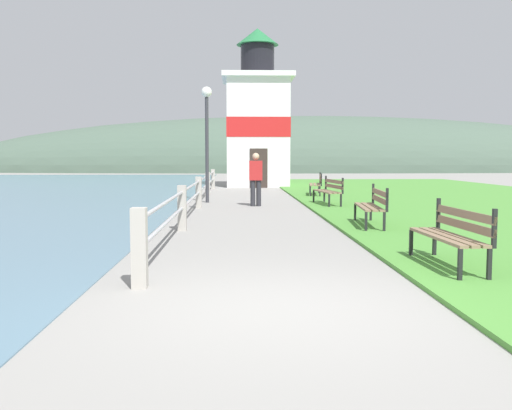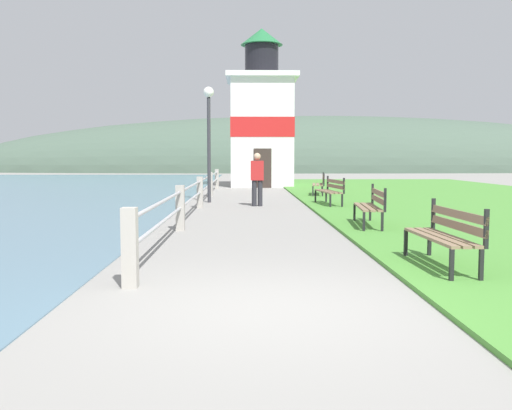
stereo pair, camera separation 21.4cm
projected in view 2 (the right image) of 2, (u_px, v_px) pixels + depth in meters
The scene contains 11 objects.
ground_plane at pixel (269, 309), 5.90m from camera, with size 160.00×160.00×0.00m, color gray.
grass_verge at pixel (482, 203), 19.19m from camera, with size 12.00×39.56×0.06m.
seawall_railing at pixel (200, 190), 17.49m from camera, with size 0.18×21.60×0.97m.
park_bench_near at pixel (446, 232), 7.84m from camera, with size 0.53×1.85×0.94m.
park_bench_midway at pixel (372, 204), 12.57m from camera, with size 0.65×2.03×0.94m.
park_bench_far at pixel (331, 189), 18.22m from camera, with size 0.69×2.01×0.94m.
park_bench_by_lighthouse at pixel (320, 183), 22.86m from camera, with size 0.71×2.02×0.94m.
lighthouse at pixel (262, 121), 30.36m from camera, with size 3.71×3.71×8.32m.
person_strolling at pixel (257, 177), 18.18m from camera, with size 0.42×0.23×1.70m.
lamp_post at pixel (209, 123), 19.51m from camera, with size 0.36×0.36×3.96m.
distant_hillside at pixel (320, 171), 62.22m from camera, with size 80.00×16.00×12.00m.
Camera 2 is at (-0.25, -5.79, 1.57)m, focal length 40.00 mm.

